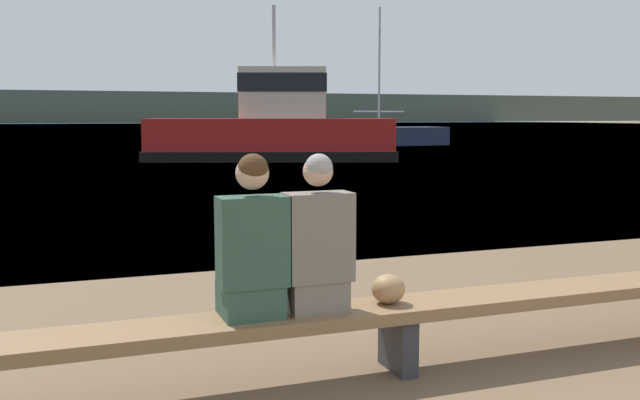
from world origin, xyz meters
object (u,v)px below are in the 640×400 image
Objects in this scene: tugboat_red at (274,131)px; person_right at (317,245)px; bench_main at (398,314)px; moored_sailboat at (384,136)px; person_left at (252,248)px; shopping_bag at (388,289)px.

person_right is at bearing -176.51° from tugboat_red.
moored_sailboat is (15.89, 33.74, 0.16)m from bench_main.
moored_sailboat reaches higher than tugboat_red.
bench_main is 7.71× the size of person_right.
shopping_bag is at bearing 0.88° from person_left.
shopping_bag is 0.02× the size of tugboat_red.
moored_sailboat is at bearing -22.61° from tugboat_red.
bench_main is at bearing 151.62° from moored_sailboat.
shopping_bag is at bearing 1.52° from person_right.
tugboat_red is (6.84, 22.54, 0.21)m from person_left.
moored_sailboat is at bearing 64.77° from bench_main.
person_left reaches higher than shopping_bag.
shopping_bag is at bearing -175.29° from tugboat_red.
bench_main is 23.30m from tugboat_red.
tugboat_red is at bearing 75.34° from shopping_bag.
shopping_bag is (0.52, 0.01, -0.34)m from person_right.
person_right is 4.53× the size of shopping_bag.
moored_sailboat reaches higher than person_right.
moored_sailboat is (15.96, 33.72, -0.02)m from shopping_bag.
bench_main is 37.30m from moored_sailboat.
person_left is 0.43m from person_right.
shopping_bag is 0.03× the size of moored_sailboat.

